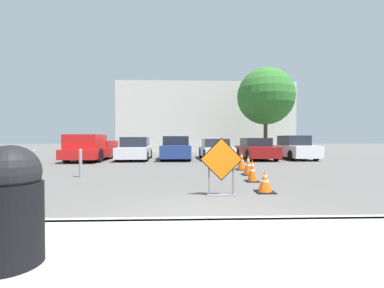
{
  "coord_description": "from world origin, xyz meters",
  "views": [
    {
      "loc": [
        -0.23,
        -4.03,
        1.42
      ],
      "look_at": [
        0.23,
        8.94,
        1.11
      ],
      "focal_mm": 24.0,
      "sensor_mm": 36.0,
      "label": 1
    }
  ],
  "objects_px": {
    "trash_bin": "(11,205)",
    "parked_car_fifth": "(294,148)",
    "parked_car_nearest": "(135,149)",
    "parked_car_fourth": "(256,149)",
    "traffic_cone_fourth": "(241,161)",
    "parked_car_second": "(176,148)",
    "pickup_truck": "(91,149)",
    "traffic_cone_second": "(252,171)",
    "road_closed_sign": "(221,164)",
    "traffic_cone_third": "(248,165)",
    "traffic_cone_nearest": "(265,182)",
    "parked_car_third": "(215,149)",
    "bollard_second": "(34,163)",
    "bollard_nearest": "(81,162)"
  },
  "relations": [
    {
      "from": "traffic_cone_nearest",
      "to": "parked_car_nearest",
      "type": "relative_size",
      "value": 0.14
    },
    {
      "from": "traffic_cone_fourth",
      "to": "parked_car_second",
      "type": "relative_size",
      "value": 0.18
    },
    {
      "from": "traffic_cone_second",
      "to": "bollard_second",
      "type": "relative_size",
      "value": 0.74
    },
    {
      "from": "bollard_nearest",
      "to": "bollard_second",
      "type": "relative_size",
      "value": 1.03
    },
    {
      "from": "traffic_cone_second",
      "to": "traffic_cone_fourth",
      "type": "distance_m",
      "value": 3.07
    },
    {
      "from": "bollard_nearest",
      "to": "parked_car_fourth",
      "type": "bearing_deg",
      "value": 41.26
    },
    {
      "from": "parked_car_nearest",
      "to": "parked_car_fourth",
      "type": "xyz_separation_m",
      "value": [
        7.94,
        -0.01,
        -0.0
      ]
    },
    {
      "from": "bollard_nearest",
      "to": "parked_car_third",
      "type": "bearing_deg",
      "value": 53.32
    },
    {
      "from": "traffic_cone_nearest",
      "to": "traffic_cone_third",
      "type": "xyz_separation_m",
      "value": [
        0.36,
        3.13,
        0.09
      ]
    },
    {
      "from": "trash_bin",
      "to": "bollard_second",
      "type": "height_order",
      "value": "trash_bin"
    },
    {
      "from": "traffic_cone_third",
      "to": "parked_car_second",
      "type": "xyz_separation_m",
      "value": [
        -2.96,
        7.46,
        0.33
      ]
    },
    {
      "from": "parked_car_third",
      "to": "bollard_second",
      "type": "height_order",
      "value": "parked_car_third"
    },
    {
      "from": "traffic_cone_nearest",
      "to": "parked_car_nearest",
      "type": "distance_m",
      "value": 11.51
    },
    {
      "from": "parked_car_fourth",
      "to": "bollard_nearest",
      "type": "distance_m",
      "value": 11.32
    },
    {
      "from": "parked_car_nearest",
      "to": "bollard_nearest",
      "type": "xyz_separation_m",
      "value": [
        -0.57,
        -7.47,
        -0.13
      ]
    },
    {
      "from": "trash_bin",
      "to": "parked_car_fourth",
      "type": "bearing_deg",
      "value": 65.17
    },
    {
      "from": "traffic_cone_fourth",
      "to": "bollard_second",
      "type": "distance_m",
      "value": 8.15
    },
    {
      "from": "traffic_cone_second",
      "to": "trash_bin",
      "type": "relative_size",
      "value": 0.61
    },
    {
      "from": "traffic_cone_second",
      "to": "parked_car_fourth",
      "type": "height_order",
      "value": "parked_car_fourth"
    },
    {
      "from": "road_closed_sign",
      "to": "parked_car_fifth",
      "type": "distance_m",
      "value": 12.58
    },
    {
      "from": "road_closed_sign",
      "to": "parked_car_nearest",
      "type": "relative_size",
      "value": 0.34
    },
    {
      "from": "road_closed_sign",
      "to": "traffic_cone_nearest",
      "type": "relative_size",
      "value": 2.43
    },
    {
      "from": "road_closed_sign",
      "to": "bollard_nearest",
      "type": "bearing_deg",
      "value": 146.19
    },
    {
      "from": "traffic_cone_second",
      "to": "parked_car_nearest",
      "type": "relative_size",
      "value": 0.17
    },
    {
      "from": "traffic_cone_nearest",
      "to": "parked_car_fourth",
      "type": "bearing_deg",
      "value": 75.25
    },
    {
      "from": "pickup_truck",
      "to": "traffic_cone_nearest",
      "type": "bearing_deg",
      "value": 129.62
    },
    {
      "from": "trash_bin",
      "to": "parked_car_fifth",
      "type": "bearing_deg",
      "value": 57.34
    },
    {
      "from": "bollard_nearest",
      "to": "bollard_second",
      "type": "height_order",
      "value": "bollard_nearest"
    },
    {
      "from": "pickup_truck",
      "to": "parked_car_fourth",
      "type": "xyz_separation_m",
      "value": [
        10.59,
        0.58,
        -0.07
      ]
    },
    {
      "from": "traffic_cone_fourth",
      "to": "parked_car_third",
      "type": "height_order",
      "value": "parked_car_third"
    },
    {
      "from": "traffic_cone_third",
      "to": "traffic_cone_second",
      "type": "bearing_deg",
      "value": -99.5
    },
    {
      "from": "parked_car_nearest",
      "to": "parked_car_fourth",
      "type": "bearing_deg",
      "value": 177.8
    },
    {
      "from": "parked_car_nearest",
      "to": "trash_bin",
      "type": "bearing_deg",
      "value": 93.43
    },
    {
      "from": "road_closed_sign",
      "to": "traffic_cone_third",
      "type": "distance_m",
      "value": 3.82
    },
    {
      "from": "traffic_cone_second",
      "to": "parked_car_nearest",
      "type": "height_order",
      "value": "parked_car_nearest"
    },
    {
      "from": "traffic_cone_third",
      "to": "bollard_second",
      "type": "relative_size",
      "value": 0.77
    },
    {
      "from": "road_closed_sign",
      "to": "parked_car_fifth",
      "type": "bearing_deg",
      "value": 58.72
    },
    {
      "from": "road_closed_sign",
      "to": "parked_car_nearest",
      "type": "bearing_deg",
      "value": 111.0
    },
    {
      "from": "road_closed_sign",
      "to": "trash_bin",
      "type": "bearing_deg",
      "value": -126.53
    },
    {
      "from": "parked_car_third",
      "to": "parked_car_fourth",
      "type": "xyz_separation_m",
      "value": [
        2.65,
        -0.41,
        0.03
      ]
    },
    {
      "from": "traffic_cone_third",
      "to": "parked_car_fourth",
      "type": "bearing_deg",
      "value": 71.82
    },
    {
      "from": "parked_car_fifth",
      "to": "traffic_cone_nearest",
      "type": "bearing_deg",
      "value": 61.17
    },
    {
      "from": "traffic_cone_fourth",
      "to": "pickup_truck",
      "type": "height_order",
      "value": "pickup_truck"
    },
    {
      "from": "pickup_truck",
      "to": "parked_car_third",
      "type": "height_order",
      "value": "pickup_truck"
    },
    {
      "from": "traffic_cone_second",
      "to": "pickup_truck",
      "type": "bearing_deg",
      "value": 135.0
    },
    {
      "from": "traffic_cone_second",
      "to": "traffic_cone_third",
      "type": "bearing_deg",
      "value": 80.5
    },
    {
      "from": "parked_car_third",
      "to": "trash_bin",
      "type": "height_order",
      "value": "parked_car_third"
    },
    {
      "from": "road_closed_sign",
      "to": "bollard_nearest",
      "type": "xyz_separation_m",
      "value": [
        -4.62,
        3.1,
        -0.23
      ]
    },
    {
      "from": "parked_car_nearest",
      "to": "parked_car_fifth",
      "type": "relative_size",
      "value": 1.01
    },
    {
      "from": "road_closed_sign",
      "to": "parked_car_fourth",
      "type": "height_order",
      "value": "road_closed_sign"
    }
  ]
}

